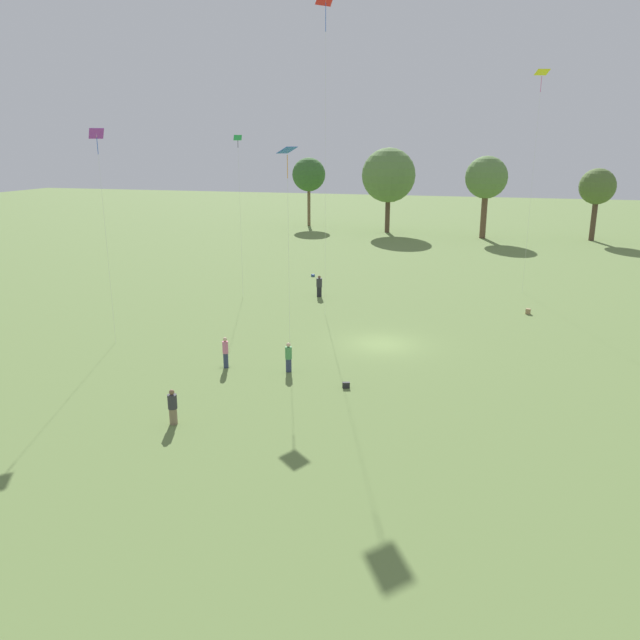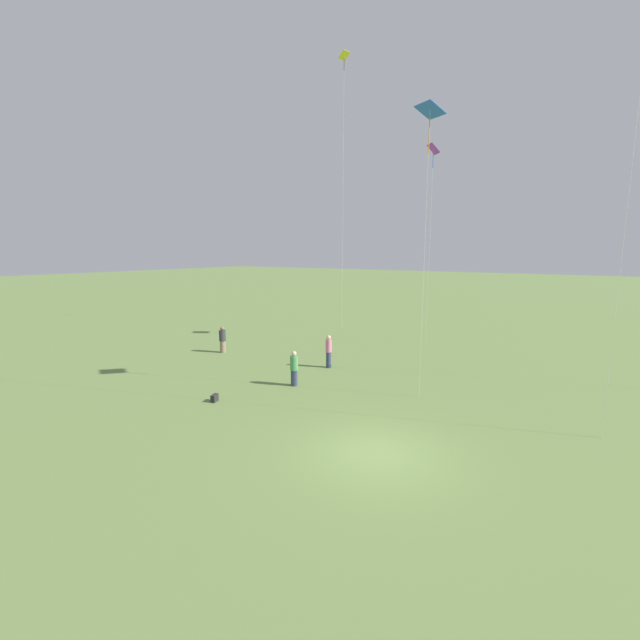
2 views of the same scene
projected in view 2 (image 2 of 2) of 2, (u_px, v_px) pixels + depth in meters
ground_plane at (375, 454)px, 13.51m from camera, size 240.00×240.00×0.00m
person_1 at (294, 368)px, 20.24m from camera, size 0.38×0.38×1.68m
person_2 at (329, 351)px, 23.40m from camera, size 0.46×0.46×1.80m
person_4 at (223, 340)px, 26.88m from camera, size 0.56×0.56×1.66m
kite_0 at (430, 122)px, 16.98m from camera, size 1.23×1.26×12.06m
kite_1 at (344, 83)px, 32.69m from camera, size 0.85×0.76×21.21m
kite_3 at (433, 160)px, 27.44m from camera, size 1.01×1.00×13.09m
picnic_bag_2 at (215, 398)px, 18.18m from camera, size 0.42×0.30×0.31m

